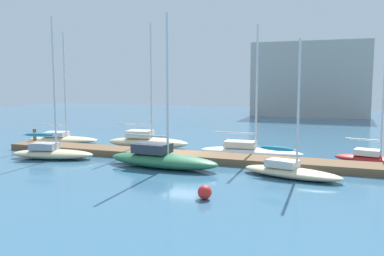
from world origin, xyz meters
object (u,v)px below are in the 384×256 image
object	(u,v)px
sailboat_0	(62,138)
harbor_building_distant	(311,80)
sailboat_2	(147,141)
sailboat_5	(290,170)
sailboat_4	(249,150)
sailboat_6	(375,158)
mooring_buoy_red	(205,192)
sailboat_1	(51,151)
sailboat_3	(161,158)

from	to	relation	value
sailboat_0	harbor_building_distant	xyz separation A→B (m)	(18.08, 38.57, 5.32)
sailboat_2	sailboat_5	distance (m)	14.04
sailboat_4	sailboat_6	distance (m)	8.41
sailboat_0	mooring_buoy_red	distance (m)	21.34
mooring_buoy_red	sailboat_4	bearing A→B (deg)	92.64
sailboat_1	sailboat_5	world-z (taller)	sailboat_1
sailboat_3	harbor_building_distant	size ratio (longest dim) A/B	0.54
sailboat_3	sailboat_4	size ratio (longest dim) A/B	1.01
sailboat_3	sailboat_6	bearing A→B (deg)	29.45
sailboat_0	sailboat_5	size ratio (longest dim) A/B	1.25
sailboat_3	mooring_buoy_red	bearing A→B (deg)	-45.16
sailboat_3	sailboat_4	bearing A→B (deg)	57.40
mooring_buoy_red	sailboat_1	bearing A→B (deg)	157.49
sailboat_2	sailboat_5	bearing A→B (deg)	-34.46
sailboat_5	sailboat_0	bearing A→B (deg)	176.49
sailboat_4	sailboat_1	bearing A→B (deg)	-158.05
sailboat_2	harbor_building_distant	size ratio (longest dim) A/B	0.57
sailboat_3	sailboat_5	world-z (taller)	sailboat_3
sailboat_2	sailboat_5	size ratio (longest dim) A/B	1.30
sailboat_0	sailboat_6	bearing A→B (deg)	-12.35
sailboat_0	sailboat_1	xyz separation A→B (m)	(4.21, -6.48, 0.08)
sailboat_0	sailboat_1	bearing A→B (deg)	-68.58
sailboat_3	sailboat_6	world-z (taller)	sailboat_3
sailboat_1	sailboat_6	bearing A→B (deg)	1.94
sailboat_1	sailboat_3	bearing A→B (deg)	-13.58
sailboat_3	sailboat_4	distance (m)	7.27
sailboat_6	harbor_building_distant	world-z (taller)	harbor_building_distant
sailboat_1	sailboat_3	xyz separation A→B (m)	(8.55, 0.08, 0.07)
sailboat_2	sailboat_3	distance (m)	8.02
sailboat_3	sailboat_0	bearing A→B (deg)	157.41
sailboat_6	sailboat_4	bearing A→B (deg)	-165.52
mooring_buoy_red	harbor_building_distant	xyz separation A→B (m)	(0.46, 50.61, 5.44)
sailboat_0	sailboat_6	size ratio (longest dim) A/B	1.18
sailboat_4	sailboat_3	bearing A→B (deg)	-129.34
sailboat_3	harbor_building_distant	world-z (taller)	harbor_building_distant
sailboat_0	sailboat_4	world-z (taller)	sailboat_0
sailboat_0	sailboat_1	world-z (taller)	sailboat_1
sailboat_1	sailboat_2	world-z (taller)	sailboat_2
harbor_building_distant	mooring_buoy_red	bearing A→B (deg)	-90.52
sailboat_1	sailboat_2	distance (m)	7.89
sailboat_1	sailboat_4	bearing A→B (deg)	10.52
sailboat_3	sailboat_5	size ratio (longest dim) A/B	1.24
sailboat_0	harbor_building_distant	distance (m)	42.93
sailboat_6	mooring_buoy_red	xyz separation A→B (m)	(-7.87, -11.69, -0.10)
sailboat_2	sailboat_4	size ratio (longest dim) A/B	1.07
sailboat_5	mooring_buoy_red	world-z (taller)	sailboat_5
sailboat_3	harbor_building_distant	bearing A→B (deg)	87.29
sailboat_2	sailboat_0	bearing A→B (deg)	174.95
sailboat_4	mooring_buoy_red	world-z (taller)	sailboat_4
mooring_buoy_red	harbor_building_distant	distance (m)	50.90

